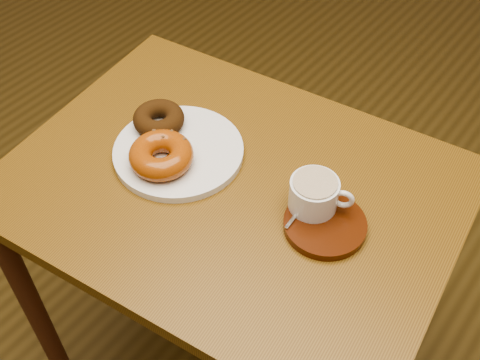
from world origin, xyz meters
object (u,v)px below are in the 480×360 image
Objects in this scene: cafe_table at (232,224)px; coffee_cup at (315,194)px; donut_plate at (179,151)px; saucer at (325,225)px.

coffee_cup is at bearing 5.93° from cafe_table.
donut_plate is 0.29m from coffee_cup.
coffee_cup reaches higher than donut_plate.
donut_plate is 2.28× the size of coffee_cup.
donut_plate is (-0.13, -0.00, 0.13)m from cafe_table.
coffee_cup is at bearing 7.91° from donut_plate.
coffee_cup is (0.16, 0.03, 0.17)m from cafe_table.
cafe_table is 6.18× the size of saucer.
saucer is (0.32, 0.02, 0.00)m from donut_plate.
cafe_table is 8.07× the size of coffee_cup.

